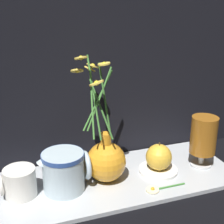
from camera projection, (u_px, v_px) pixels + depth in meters
name	position (u px, v px, depth m)	size (l,w,h in m)	color
ground_plane	(114.00, 181.00, 0.92)	(6.00, 6.00, 0.00)	black
shelf	(114.00, 179.00, 0.92)	(0.73, 0.29, 0.01)	#B2B7BC
vase_with_flowers	(106.00, 158.00, 0.89)	(0.15, 0.18, 0.37)	orange
yellow_mug	(19.00, 182.00, 0.82)	(0.09, 0.08, 0.08)	silver
ceramic_pitcher	(64.00, 170.00, 0.84)	(0.14, 0.11, 0.12)	silver
tea_glass	(203.00, 136.00, 0.95)	(0.08, 0.08, 0.16)	silver
saucer_plate	(158.00, 170.00, 0.95)	(0.12, 0.12, 0.01)	white
orange_fruit	(159.00, 157.00, 0.93)	(0.08, 0.08, 0.09)	gold
loose_daisy	(157.00, 189.00, 0.86)	(0.12, 0.04, 0.01)	#3D7A33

